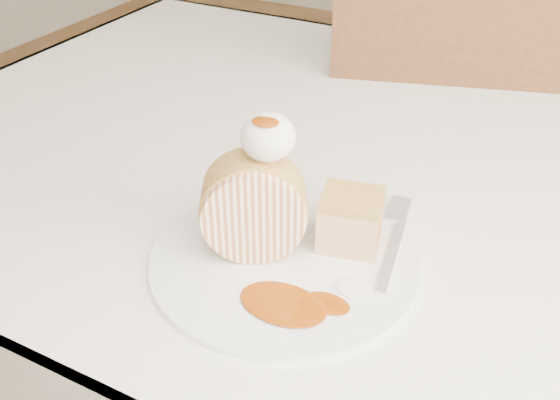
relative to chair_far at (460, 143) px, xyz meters
The scene contains 10 objects.
table 0.42m from the chair_far, 88.59° to the right, with size 1.40×0.90×0.75m.
chair_far is the anchor object (origin of this frame).
plate 0.67m from the chair_far, 93.59° to the right, with size 0.26×0.26×0.01m, color white.
roulade_slice 0.69m from the chair_far, 96.38° to the right, with size 0.10×0.10×0.05m, color #FFE5B1.
cake_chunk 0.63m from the chair_far, 89.29° to the right, with size 0.06×0.05×0.05m, color tan.
whipped_cream 0.71m from the chair_far, 95.74° to the right, with size 0.05×0.05×0.04m, color white.
caramel_drizzle 0.73m from the chair_far, 95.45° to the right, with size 0.03×0.02×0.01m, color #833405.
caramel_pool 0.74m from the chair_far, 90.79° to the right, with size 0.08×0.05×0.00m, color #833405, non-canonical shape.
fork 0.63m from the chair_far, 84.98° to the right, with size 0.02×0.16×0.00m, color silver.
spoon 0.59m from the chair_far, 105.03° to the right, with size 0.03×0.18×0.00m, color silver.
Camera 1 is at (0.17, -0.47, 1.14)m, focal length 40.00 mm.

